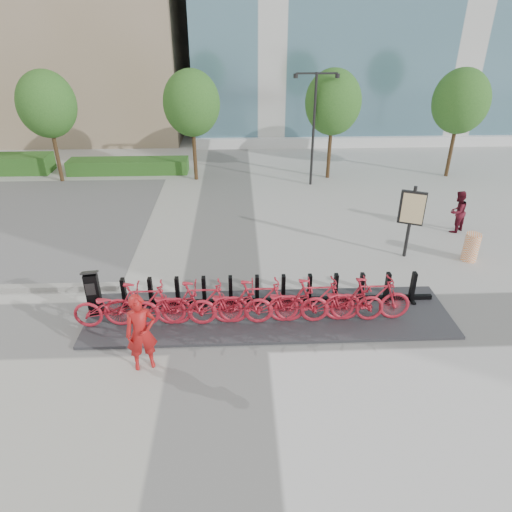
{
  "coord_description": "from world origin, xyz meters",
  "views": [
    {
      "loc": [
        0.53,
        -9.71,
        7.13
      ],
      "look_at": [
        1.0,
        1.5,
        1.2
      ],
      "focal_mm": 32.0,
      "sensor_mm": 36.0,
      "label": 1
    }
  ],
  "objects_px": {
    "kiosk": "(93,293)",
    "construction_barrel": "(471,247)",
    "bike_0": "(116,307)",
    "pedestrian": "(457,212)",
    "worker_red": "(141,333)",
    "map_sign": "(412,211)"
  },
  "relations": [
    {
      "from": "kiosk",
      "to": "construction_barrel",
      "type": "relative_size",
      "value": 1.41
    },
    {
      "from": "bike_0",
      "to": "pedestrian",
      "type": "height_order",
      "value": "pedestrian"
    },
    {
      "from": "pedestrian",
      "to": "construction_barrel",
      "type": "bearing_deg",
      "value": 43.45
    },
    {
      "from": "worker_red",
      "to": "construction_barrel",
      "type": "xyz_separation_m",
      "value": [
        9.74,
        4.73,
        -0.47
      ]
    },
    {
      "from": "bike_0",
      "to": "worker_red",
      "type": "relative_size",
      "value": 1.14
    },
    {
      "from": "bike_0",
      "to": "worker_red",
      "type": "height_order",
      "value": "worker_red"
    },
    {
      "from": "pedestrian",
      "to": "map_sign",
      "type": "bearing_deg",
      "value": 2.32
    },
    {
      "from": "construction_barrel",
      "to": "pedestrian",
      "type": "bearing_deg",
      "value": 78.3
    },
    {
      "from": "bike_0",
      "to": "construction_barrel",
      "type": "xyz_separation_m",
      "value": [
        10.68,
        3.25,
        -0.17
      ]
    },
    {
      "from": "kiosk",
      "to": "worker_red",
      "type": "height_order",
      "value": "worker_red"
    },
    {
      "from": "bike_0",
      "to": "construction_barrel",
      "type": "distance_m",
      "value": 11.16
    },
    {
      "from": "bike_0",
      "to": "kiosk",
      "type": "distance_m",
      "value": 0.91
    },
    {
      "from": "kiosk",
      "to": "construction_barrel",
      "type": "xyz_separation_m",
      "value": [
        11.38,
        2.67,
        -0.25
      ]
    },
    {
      "from": "bike_0",
      "to": "construction_barrel",
      "type": "height_order",
      "value": "bike_0"
    },
    {
      "from": "kiosk",
      "to": "worker_red",
      "type": "distance_m",
      "value": 2.64
    },
    {
      "from": "worker_red",
      "to": "pedestrian",
      "type": "xyz_separation_m",
      "value": [
        10.21,
        6.98,
        -0.16
      ]
    },
    {
      "from": "construction_barrel",
      "to": "map_sign",
      "type": "height_order",
      "value": "map_sign"
    },
    {
      "from": "bike_0",
      "to": "kiosk",
      "type": "bearing_deg",
      "value": 50.49
    },
    {
      "from": "worker_red",
      "to": "construction_barrel",
      "type": "bearing_deg",
      "value": 9.02
    },
    {
      "from": "kiosk",
      "to": "pedestrian",
      "type": "bearing_deg",
      "value": 13.73
    },
    {
      "from": "bike_0",
      "to": "map_sign",
      "type": "relative_size",
      "value": 0.88
    },
    {
      "from": "bike_0",
      "to": "pedestrian",
      "type": "xyz_separation_m",
      "value": [
        11.14,
        5.5,
        0.14
      ]
    }
  ]
}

